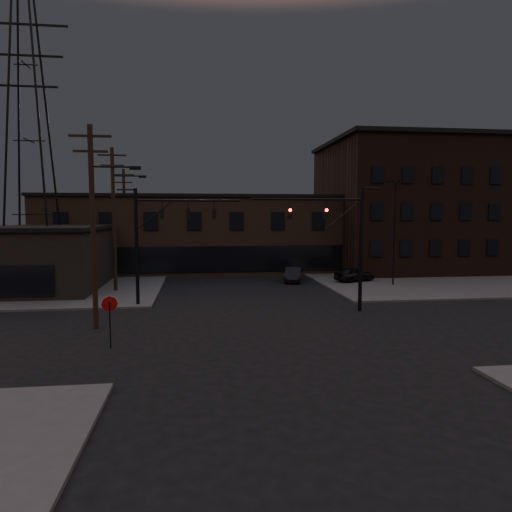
{
  "coord_description": "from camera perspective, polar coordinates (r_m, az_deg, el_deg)",
  "views": [
    {
      "loc": [
        -3.91,
        -23.56,
        6.25
      ],
      "look_at": [
        -0.06,
        6.32,
        3.5
      ],
      "focal_mm": 32.0,
      "sensor_mm": 36.0,
      "label": 1
    }
  ],
  "objects": [
    {
      "name": "utility_pole_far",
      "position": [
        50.14,
        -16.1,
        4.48
      ],
      "size": [
        2.2,
        0.28,
        11.0
      ],
      "color": "black",
      "rests_on": "ground"
    },
    {
      "name": "building_right",
      "position": [
        55.93,
        20.36,
        5.66
      ],
      "size": [
        22.0,
        16.0,
        14.0
      ],
      "primitive_type": "cube",
      "color": "black",
      "rests_on": "ground"
    },
    {
      "name": "stop_sign",
      "position": [
        22.4,
        -17.83,
        -6.38
      ],
      "size": [
        0.72,
        0.33,
        2.48
      ],
      "color": "black",
      "rests_on": "ground"
    },
    {
      "name": "traffic_signal_far",
      "position": [
        31.71,
        -12.43,
        2.86
      ],
      "size": [
        7.12,
        0.24,
        8.0
      ],
      "color": "black",
      "rests_on": "ground"
    },
    {
      "name": "sidewalk_ne",
      "position": [
        52.78,
        22.14,
        -1.89
      ],
      "size": [
        30.0,
        30.0,
        0.15
      ],
      "primitive_type": "cube",
      "color": "#474744",
      "rests_on": "ground"
    },
    {
      "name": "lot_light_a",
      "position": [
        41.2,
        16.93,
        3.96
      ],
      "size": [
        1.5,
        0.28,
        9.14
      ],
      "color": "black",
      "rests_on": "ground"
    },
    {
      "name": "parked_car_lot_a",
      "position": [
        42.69,
        12.2,
        -2.22
      ],
      "size": [
        4.18,
        2.85,
        1.32
      ],
      "primitive_type": "imported",
      "rotation": [
        0.0,
        0.0,
        1.94
      ],
      "color": "black",
      "rests_on": "sidewalk_ne"
    },
    {
      "name": "utility_pole_near",
      "position": [
        26.16,
        -19.59,
        4.08
      ],
      "size": [
        3.7,
        0.28,
        11.0
      ],
      "color": "black",
      "rests_on": "ground"
    },
    {
      "name": "transmission_tower",
      "position": [
        44.33,
        -26.49,
        12.78
      ],
      "size": [
        7.0,
        7.0,
        25.0
      ],
      "primitive_type": null,
      "color": "black",
      "rests_on": "ground"
    },
    {
      "name": "car_crossing",
      "position": [
        42.64,
        4.67,
        -2.31
      ],
      "size": [
        2.4,
        4.34,
        1.35
      ],
      "primitive_type": "imported",
      "rotation": [
        0.0,
        0.0,
        -0.25
      ],
      "color": "black",
      "rests_on": "ground"
    },
    {
      "name": "utility_pole_mid",
      "position": [
        38.13,
        -17.26,
        4.79
      ],
      "size": [
        3.7,
        0.28,
        11.5
      ],
      "color": "black",
      "rests_on": "ground"
    },
    {
      "name": "lot_light_b",
      "position": [
        48.34,
        21.0,
        3.99
      ],
      "size": [
        1.5,
        0.28,
        9.14
      ],
      "color": "black",
      "rests_on": "ground"
    },
    {
      "name": "parked_car_lot_b",
      "position": [
        50.3,
        17.47,
        -1.29
      ],
      "size": [
        4.58,
        3.3,
        1.23
      ],
      "primitive_type": "imported",
      "rotation": [
        0.0,
        0.0,
        1.15
      ],
      "color": "#BBBBBD",
      "rests_on": "sidewalk_ne"
    },
    {
      "name": "traffic_signal_near",
      "position": [
        29.58,
        10.93,
        2.57
      ],
      "size": [
        7.12,
        0.24,
        8.0
      ],
      "color": "black",
      "rests_on": "ground"
    },
    {
      "name": "ground",
      "position": [
        24.69,
        2.04,
        -9.45
      ],
      "size": [
        140.0,
        140.0,
        0.0
      ],
      "primitive_type": "plane",
      "color": "black",
      "rests_on": "ground"
    },
    {
      "name": "sidewalk_nw",
      "position": [
        49.41,
        -28.78,
        -2.61
      ],
      "size": [
        30.0,
        30.0,
        0.15
      ],
      "primitive_type": "cube",
      "color": "#474744",
      "rests_on": "ground"
    },
    {
      "name": "building_left",
      "position": [
        42.88,
        -29.35,
        -0.48
      ],
      "size": [
        16.0,
        12.0,
        5.0
      ],
      "primitive_type": "cube",
      "color": "black",
      "rests_on": "ground"
    },
    {
      "name": "building_row",
      "position": [
        51.76,
        -3.0,
        2.71
      ],
      "size": [
        40.0,
        12.0,
        8.0
      ],
      "primitive_type": "cube",
      "color": "#4F3B2A",
      "rests_on": "ground"
    }
  ]
}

